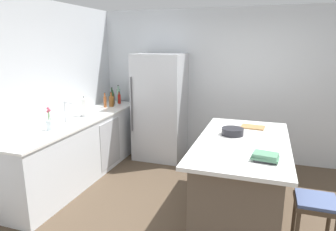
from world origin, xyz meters
The scene contains 19 objects.
ground_plane centered at (0.00, 0.00, 0.00)m, with size 7.20×7.20×0.00m, color #4C3D2D.
wall_rear centered at (0.00, 2.25, 1.30)m, with size 6.00×0.10×2.60m, color silver.
wall_left centered at (-2.45, 0.00, 1.30)m, with size 0.10×6.00×2.60m, color silver.
counter_run_left centered at (-2.09, 0.67, 0.46)m, with size 0.65×2.89×0.92m.
kitchen_island centered at (0.33, 0.35, 0.47)m, with size 1.02×1.91×0.93m.
refrigerator centered at (-1.21, 1.84, 0.92)m, with size 0.83×0.75×1.85m.
bar_stool centered at (1.04, -0.31, 0.55)m, with size 0.36×0.36×0.68m.
sink_faucet centered at (-2.14, 0.46, 1.08)m, with size 0.15×0.05×0.30m.
flower_vase centered at (-2.08, 0.04, 1.01)m, with size 0.09×0.09×0.31m.
paper_towel_roll centered at (-2.10, 0.85, 1.05)m, with size 0.14×0.14×0.31m.
gin_bottle centered at (-2.11, 2.01, 1.05)m, with size 0.07×0.07×0.33m.
hot_sauce_bottle centered at (-2.05, 1.90, 1.01)m, with size 0.06×0.06×0.23m.
syrup_bottle centered at (-2.13, 1.81, 1.03)m, with size 0.06×0.06×0.26m.
wine_bottle centered at (-2.09, 1.72, 1.05)m, with size 0.06×0.06×0.33m.
whiskey_bottle centered at (-2.05, 1.62, 1.02)m, with size 0.08×0.08×0.27m.
vinegar_bottle centered at (-2.12, 1.52, 1.02)m, with size 0.05×0.05×0.26m.
cookbook_stack centered at (0.58, -0.20, 0.97)m, with size 0.27×0.20×0.08m.
mixing_bowl centered at (0.19, 0.53, 0.98)m, with size 0.26×0.26×0.09m.
cutting_board centered at (0.41, 0.94, 0.94)m, with size 0.31×0.23×0.02m.
Camera 1 is at (0.55, -3.00, 2.02)m, focal length 31.93 mm.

